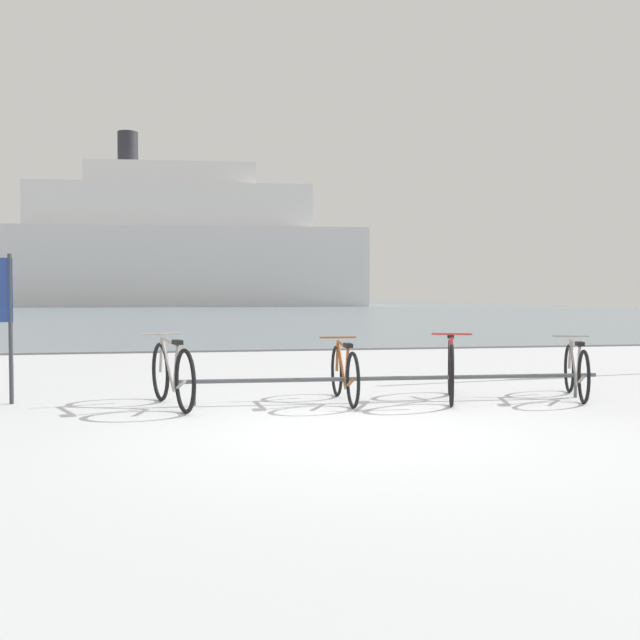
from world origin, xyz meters
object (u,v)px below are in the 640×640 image
at_px(bicycle_0, 172,374).
at_px(ferry_ship, 181,248).
at_px(bicycle_1, 344,373).
at_px(bicycle_2, 451,369).
at_px(bicycle_3, 576,370).

relative_size(bicycle_0, ferry_ship, 0.04).
bearing_deg(bicycle_1, bicycle_0, -179.91).
height_order(bicycle_0, ferry_ship, ferry_ship).
distance_m(bicycle_2, bicycle_3, 1.61).
bearing_deg(bicycle_1, bicycle_3, -3.97).
relative_size(bicycle_1, ferry_ship, 0.04).
xyz_separation_m(bicycle_0, ferry_ship, (-0.18, 75.94, 6.22)).
bearing_deg(bicycle_3, bicycle_2, 176.72).
height_order(bicycle_1, bicycle_3, bicycle_1).
bearing_deg(bicycle_3, ferry_ship, 93.84).
xyz_separation_m(bicycle_3, ferry_ship, (-5.11, 76.14, 6.25)).
distance_m(bicycle_0, bicycle_3, 4.93).
bearing_deg(bicycle_3, bicycle_0, 177.69).
distance_m(bicycle_1, bicycle_3, 2.92).
bearing_deg(bicycle_1, ferry_ship, 91.66).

